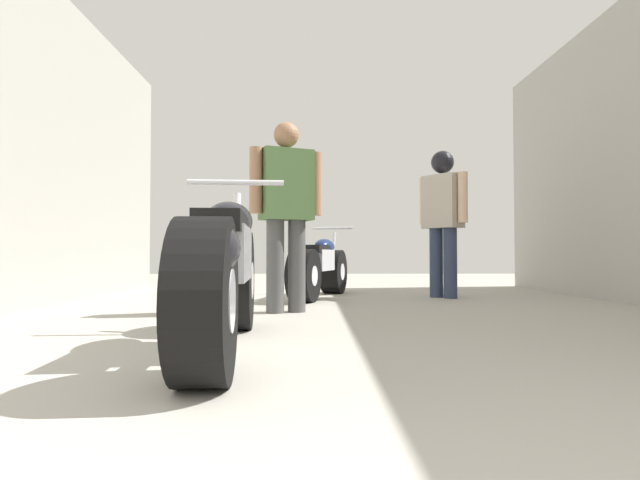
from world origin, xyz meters
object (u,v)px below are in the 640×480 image
object	(u,v)px
motorcycle_maroon_cruiser	(224,271)
mechanic_with_helmet	(443,210)
motorcycle_black_naked	(319,268)
mechanic_in_blue	(286,204)

from	to	relation	value
motorcycle_maroon_cruiser	mechanic_with_helmet	bearing A→B (deg)	58.62
motorcycle_black_naked	mechanic_in_blue	bearing A→B (deg)	-101.71
motorcycle_black_naked	mechanic_with_helmet	size ratio (longest dim) A/B	1.06
mechanic_in_blue	motorcycle_maroon_cruiser	bearing A→B (deg)	-97.46
motorcycle_black_naked	mechanic_with_helmet	xyz separation A→B (m)	(1.38, -0.04, 0.65)
motorcycle_maroon_cruiser	mechanic_in_blue	world-z (taller)	mechanic_in_blue
motorcycle_maroon_cruiser	motorcycle_black_naked	world-z (taller)	motorcycle_maroon_cruiser
motorcycle_maroon_cruiser	mechanic_with_helmet	xyz separation A→B (m)	(1.91, 3.13, 0.58)
motorcycle_black_naked	mechanic_with_helmet	world-z (taller)	mechanic_with_helmet
motorcycle_maroon_cruiser	motorcycle_black_naked	distance (m)	3.21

